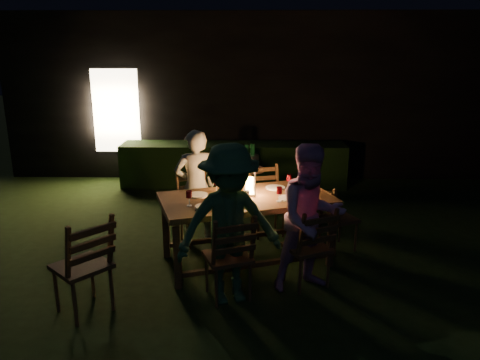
{
  "coord_description": "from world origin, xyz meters",
  "views": [
    {
      "loc": [
        -0.2,
        -4.86,
        2.58
      ],
      "look_at": [
        -0.31,
        0.69,
        0.98
      ],
      "focal_mm": 35.0,
      "sensor_mm": 36.0,
      "label": 1
    }
  ],
  "objects_px": {
    "person_opp_right": "(311,219)",
    "bottle_bucket_a": "(246,159)",
    "chair_near_left": "(229,271)",
    "dining_table": "(247,203)",
    "chair_near_right": "(307,261)",
    "chair_spare": "(84,282)",
    "bottle_bucket_b": "(253,158)",
    "side_table": "(249,173)",
    "ice_bucket": "(249,162)",
    "bottle_table": "(227,187)",
    "person_house_side": "(196,187)",
    "chair_end": "(337,229)",
    "lantern": "(250,183)",
    "chair_far_left": "(197,222)",
    "chair_far_right": "(267,213)",
    "person_opp_left": "(229,225)"
  },
  "relations": [
    {
      "from": "chair_near_left",
      "to": "person_opp_right",
      "type": "height_order",
      "value": "person_opp_right"
    },
    {
      "from": "chair_near_right",
      "to": "person_house_side",
      "type": "xyz_separation_m",
      "value": [
        -1.36,
        1.23,
        0.47
      ]
    },
    {
      "from": "dining_table",
      "to": "bottle_table",
      "type": "distance_m",
      "value": 0.34
    },
    {
      "from": "bottle_bucket_a",
      "to": "bottle_bucket_b",
      "type": "height_order",
      "value": "same"
    },
    {
      "from": "bottle_table",
      "to": "bottle_bucket_b",
      "type": "relative_size",
      "value": 0.88
    },
    {
      "from": "person_opp_left",
      "to": "bottle_table",
      "type": "height_order",
      "value": "person_opp_left"
    },
    {
      "from": "dining_table",
      "to": "bottle_table",
      "type": "height_order",
      "value": "bottle_table"
    },
    {
      "from": "bottle_bucket_a",
      "to": "bottle_bucket_b",
      "type": "relative_size",
      "value": 1.0
    },
    {
      "from": "chair_end",
      "to": "person_opp_left",
      "type": "bearing_deg",
      "value": -71.59
    },
    {
      "from": "person_opp_left",
      "to": "lantern",
      "type": "bearing_deg",
      "value": 60.11
    },
    {
      "from": "ice_bucket",
      "to": "dining_table",
      "type": "bearing_deg",
      "value": -90.86
    },
    {
      "from": "side_table",
      "to": "ice_bucket",
      "type": "relative_size",
      "value": 2.22
    },
    {
      "from": "chair_near_left",
      "to": "lantern",
      "type": "height_order",
      "value": "lantern"
    },
    {
      "from": "chair_near_left",
      "to": "bottle_table",
      "type": "height_order",
      "value": "bottle_table"
    },
    {
      "from": "person_opp_left",
      "to": "side_table",
      "type": "height_order",
      "value": "person_opp_left"
    },
    {
      "from": "chair_near_right",
      "to": "chair_spare",
      "type": "distance_m",
      "value": 2.35
    },
    {
      "from": "dining_table",
      "to": "chair_end",
      "type": "xyz_separation_m",
      "value": [
        1.17,
        0.38,
        -0.48
      ]
    },
    {
      "from": "chair_spare",
      "to": "person_house_side",
      "type": "bearing_deg",
      "value": 15.56
    },
    {
      "from": "chair_far_left",
      "to": "ice_bucket",
      "type": "relative_size",
      "value": 3.16
    },
    {
      "from": "bottle_bucket_b",
      "to": "ice_bucket",
      "type": "bearing_deg",
      "value": -141.34
    },
    {
      "from": "bottle_table",
      "to": "dining_table",
      "type": "bearing_deg",
      "value": 18.34
    },
    {
      "from": "person_opp_right",
      "to": "chair_end",
      "type": "bearing_deg",
      "value": 46.31
    },
    {
      "from": "chair_near_left",
      "to": "dining_table",
      "type": "bearing_deg",
      "value": 56.77
    },
    {
      "from": "chair_far_left",
      "to": "chair_far_right",
      "type": "height_order",
      "value": "chair_far_right"
    },
    {
      "from": "chair_spare",
      "to": "chair_near_right",
      "type": "bearing_deg",
      "value": -33.13
    },
    {
      "from": "ice_bucket",
      "to": "bottle_bucket_a",
      "type": "relative_size",
      "value": 0.94
    },
    {
      "from": "chair_spare",
      "to": "person_house_side",
      "type": "height_order",
      "value": "person_house_side"
    },
    {
      "from": "person_opp_right",
      "to": "bottle_bucket_a",
      "type": "relative_size",
      "value": 5.06
    },
    {
      "from": "dining_table",
      "to": "bottle_bucket_a",
      "type": "distance_m",
      "value": 1.96
    },
    {
      "from": "side_table",
      "to": "bottle_bucket_b",
      "type": "bearing_deg",
      "value": 38.66
    },
    {
      "from": "chair_spare",
      "to": "bottle_table",
      "type": "relative_size",
      "value": 3.87
    },
    {
      "from": "chair_spare",
      "to": "bottle_table",
      "type": "xyz_separation_m",
      "value": [
        1.36,
        1.1,
        0.65
      ]
    },
    {
      "from": "bottle_bucket_a",
      "to": "chair_near_left",
      "type": "bearing_deg",
      "value": -93.3
    },
    {
      "from": "bottle_table",
      "to": "bottle_bucket_b",
      "type": "distance_m",
      "value": 2.15
    },
    {
      "from": "chair_near_right",
      "to": "person_house_side",
      "type": "bearing_deg",
      "value": 112.22
    },
    {
      "from": "dining_table",
      "to": "chair_far_left",
      "type": "xyz_separation_m",
      "value": [
        -0.67,
        0.59,
        -0.47
      ]
    },
    {
      "from": "person_opp_right",
      "to": "side_table",
      "type": "xyz_separation_m",
      "value": [
        -0.66,
        2.64,
        -0.22
      ]
    },
    {
      "from": "bottle_table",
      "to": "ice_bucket",
      "type": "bearing_deg",
      "value": 82.68
    },
    {
      "from": "chair_end",
      "to": "person_opp_right",
      "type": "bearing_deg",
      "value": -51.21
    },
    {
      "from": "chair_far_left",
      "to": "chair_end",
      "type": "bearing_deg",
      "value": 147.37
    },
    {
      "from": "chair_near_right",
      "to": "side_table",
      "type": "bearing_deg",
      "value": 78.21
    },
    {
      "from": "person_house_side",
      "to": "chair_end",
      "type": "bearing_deg",
      "value": 153.92
    },
    {
      "from": "person_opp_left",
      "to": "side_table",
      "type": "distance_m",
      "value": 2.94
    },
    {
      "from": "lantern",
      "to": "bottle_bucket_b",
      "type": "distance_m",
      "value": 1.99
    },
    {
      "from": "chair_end",
      "to": "bottle_bucket_b",
      "type": "xyz_separation_m",
      "value": [
        -1.09,
        1.66,
        0.54
      ]
    },
    {
      "from": "dining_table",
      "to": "chair_far_right",
      "type": "xyz_separation_m",
      "value": [
        0.28,
        0.9,
        -0.46
      ]
    },
    {
      "from": "chair_far_left",
      "to": "person_opp_right",
      "type": "xyz_separation_m",
      "value": [
        1.36,
        -1.22,
        0.52
      ]
    },
    {
      "from": "bottle_table",
      "to": "chair_end",
      "type": "bearing_deg",
      "value": 18.24
    },
    {
      "from": "chair_far_left",
      "to": "chair_spare",
      "type": "xyz_separation_m",
      "value": [
        -0.93,
        -1.77,
        0.04
      ]
    },
    {
      "from": "chair_near_right",
      "to": "bottle_bucket_a",
      "type": "distance_m",
      "value": 2.7
    }
  ]
}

